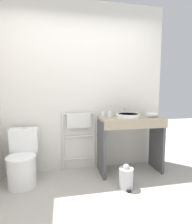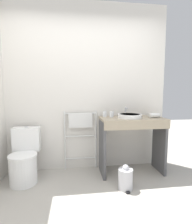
{
  "view_description": "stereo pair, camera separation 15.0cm",
  "coord_description": "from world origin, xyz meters",
  "px_view_note": "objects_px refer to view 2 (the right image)",
  "views": [
    {
      "loc": [
        -0.35,
        -1.35,
        1.27
      ],
      "look_at": [
        0.12,
        0.99,
        1.0
      ],
      "focal_mm": 28.0,
      "sensor_mm": 36.0,
      "label": 1
    },
    {
      "loc": [
        -0.21,
        -1.38,
        1.27
      ],
      "look_at": [
        0.12,
        0.99,
        1.0
      ],
      "focal_mm": 28.0,
      "sensor_mm": 36.0,
      "label": 2
    }
  ],
  "objects_px": {
    "sink_basin": "(130,116)",
    "cup_near_edge": "(112,114)",
    "cup_near_wall": "(105,114)",
    "toilet": "(24,160)",
    "towel_radiator": "(81,127)",
    "trash_bin": "(125,178)",
    "hair_dryer": "(155,115)"
  },
  "relations": [
    {
      "from": "towel_radiator",
      "to": "hair_dryer",
      "type": "xyz_separation_m",
      "value": [
        1.13,
        -0.28,
        0.2
      ]
    },
    {
      "from": "towel_radiator",
      "to": "trash_bin",
      "type": "relative_size",
      "value": 2.93
    },
    {
      "from": "hair_dryer",
      "to": "cup_near_edge",
      "type": "bearing_deg",
      "value": 167.77
    },
    {
      "from": "sink_basin",
      "to": "cup_near_wall",
      "type": "distance_m",
      "value": 0.4
    },
    {
      "from": "towel_radiator",
      "to": "hair_dryer",
      "type": "distance_m",
      "value": 1.18
    },
    {
      "from": "towel_radiator",
      "to": "cup_near_edge",
      "type": "distance_m",
      "value": 0.54
    },
    {
      "from": "towel_radiator",
      "to": "sink_basin",
      "type": "relative_size",
      "value": 2.62
    },
    {
      "from": "toilet",
      "to": "cup_near_edge",
      "type": "relative_size",
      "value": 8.2
    },
    {
      "from": "hair_dryer",
      "to": "sink_basin",
      "type": "bearing_deg",
      "value": 175.32
    },
    {
      "from": "cup_near_wall",
      "to": "trash_bin",
      "type": "xyz_separation_m",
      "value": [
        0.17,
        -0.61,
        -0.78
      ]
    },
    {
      "from": "toilet",
      "to": "cup_near_wall",
      "type": "height_order",
      "value": "cup_near_wall"
    },
    {
      "from": "cup_near_wall",
      "to": "trash_bin",
      "type": "distance_m",
      "value": 1.01
    },
    {
      "from": "sink_basin",
      "to": "trash_bin",
      "type": "distance_m",
      "value": 0.91
    },
    {
      "from": "towel_radiator",
      "to": "cup_near_wall",
      "type": "height_order",
      "value": "cup_near_wall"
    },
    {
      "from": "toilet",
      "to": "trash_bin",
      "type": "xyz_separation_m",
      "value": [
        1.37,
        -0.39,
        -0.17
      ]
    },
    {
      "from": "toilet",
      "to": "sink_basin",
      "type": "height_order",
      "value": "sink_basin"
    },
    {
      "from": "sink_basin",
      "to": "hair_dryer",
      "type": "bearing_deg",
      "value": -4.68
    },
    {
      "from": "cup_near_edge",
      "to": "trash_bin",
      "type": "distance_m",
      "value": 0.96
    },
    {
      "from": "toilet",
      "to": "towel_radiator",
      "type": "distance_m",
      "value": 0.95
    },
    {
      "from": "sink_basin",
      "to": "cup_near_wall",
      "type": "bearing_deg",
      "value": 155.52
    },
    {
      "from": "cup_near_wall",
      "to": "hair_dryer",
      "type": "xyz_separation_m",
      "value": [
        0.75,
        -0.2,
        -0.01
      ]
    },
    {
      "from": "towel_radiator",
      "to": "cup_near_wall",
      "type": "relative_size",
      "value": 10.29
    },
    {
      "from": "cup_near_wall",
      "to": "cup_near_edge",
      "type": "distance_m",
      "value": 0.11
    },
    {
      "from": "toilet",
      "to": "sink_basin",
      "type": "distance_m",
      "value": 1.67
    },
    {
      "from": "toilet",
      "to": "hair_dryer",
      "type": "bearing_deg",
      "value": 0.55
    },
    {
      "from": "toilet",
      "to": "hair_dryer",
      "type": "height_order",
      "value": "hair_dryer"
    },
    {
      "from": "cup_near_edge",
      "to": "sink_basin",
      "type": "bearing_deg",
      "value": -22.77
    },
    {
      "from": "cup_near_wall",
      "to": "hair_dryer",
      "type": "bearing_deg",
      "value": -14.63
    },
    {
      "from": "cup_near_wall",
      "to": "hair_dryer",
      "type": "height_order",
      "value": "cup_near_wall"
    },
    {
      "from": "sink_basin",
      "to": "cup_near_edge",
      "type": "xyz_separation_m",
      "value": [
        -0.26,
        0.11,
        0.02
      ]
    },
    {
      "from": "toilet",
      "to": "towel_radiator",
      "type": "bearing_deg",
      "value": 19.84
    },
    {
      "from": "hair_dryer",
      "to": "toilet",
      "type": "bearing_deg",
      "value": -179.45
    }
  ]
}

